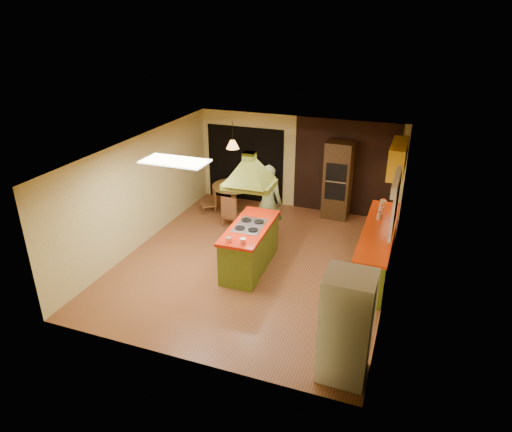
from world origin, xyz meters
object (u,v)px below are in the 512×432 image
at_px(wall_oven, 338,180).
at_px(dining_table, 234,194).
at_px(canister_large, 383,204).
at_px(refrigerator, 346,327).
at_px(man, 268,204).
at_px(kitchen_island, 250,246).

relative_size(wall_oven, dining_table, 1.82).
distance_m(wall_oven, dining_table, 2.71).
bearing_deg(canister_large, refrigerator, -90.42).
bearing_deg(wall_oven, man, -121.24).
xyz_separation_m(man, dining_table, (-1.33, 1.12, -0.35)).
distance_m(refrigerator, wall_oven, 5.78).
relative_size(kitchen_island, dining_table, 1.76).
bearing_deg(kitchen_island, refrigerator, -47.58).
distance_m(wall_oven, canister_large, 1.77).
relative_size(man, refrigerator, 1.08).
bearing_deg(canister_large, kitchen_island, -141.25).
bearing_deg(kitchen_island, wall_oven, 67.64).
xyz_separation_m(refrigerator, canister_large, (0.03, 4.39, 0.16)).
bearing_deg(dining_table, wall_oven, 17.08).
bearing_deg(kitchen_island, canister_large, 36.61).
relative_size(refrigerator, canister_large, 8.72).
height_order(refrigerator, dining_table, refrigerator).
bearing_deg(dining_table, canister_large, -7.04).
relative_size(kitchen_island, refrigerator, 1.14).
bearing_deg(refrigerator, dining_table, 128.48).
height_order(kitchen_island, wall_oven, wall_oven).
xyz_separation_m(man, refrigerator, (2.45, -3.74, -0.07)).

